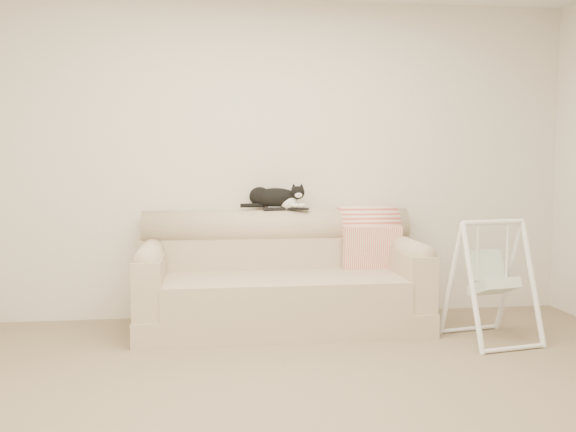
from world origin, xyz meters
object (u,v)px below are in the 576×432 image
object	(u,v)px
tuxedo_cat	(275,197)
remote_b	(298,209)
sofa	(281,282)
baby_swing	(491,280)
remote_a	(274,208)

from	to	relation	value
tuxedo_cat	remote_b	bearing A→B (deg)	-17.61
sofa	remote_b	size ratio (longest dim) A/B	12.56
baby_swing	remote_b	bearing A→B (deg)	147.96
sofa	baby_swing	xyz separation A→B (m)	(1.45, -0.61, 0.09)
tuxedo_cat	sofa	bearing A→B (deg)	-86.76
remote_b	baby_swing	xyz separation A→B (m)	(1.28, -0.80, -0.47)
remote_a	baby_swing	distance (m)	1.76
sofa	remote_b	world-z (taller)	remote_b
remote_b	remote_a	bearing A→B (deg)	170.08
remote_a	tuxedo_cat	bearing A→B (deg)	64.18
sofa	remote_b	xyz separation A→B (m)	(0.17, 0.20, 0.56)
sofa	baby_swing	size ratio (longest dim) A/B	2.49
remote_b	baby_swing	distance (m)	1.58
sofa	tuxedo_cat	distance (m)	0.70
baby_swing	remote_a	bearing A→B (deg)	150.47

